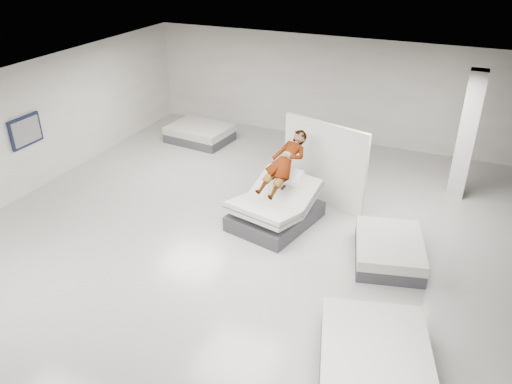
% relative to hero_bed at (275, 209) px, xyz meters
% --- Properties ---
extents(room, '(14.00, 14.04, 3.20)m').
position_rel_hero_bed_xyz_m(room, '(-0.33, -1.41, 1.23)').
color(room, '#A3A29A').
rests_on(room, ground).
extents(hero_bed, '(1.90, 2.27, 1.14)m').
position_rel_hero_bed_xyz_m(hero_bed, '(0.00, 0.00, 0.00)').
color(hero_bed, '#3A3A3F').
rests_on(hero_bed, floor).
extents(person, '(0.96, 1.56, 1.65)m').
position_rel_hero_bed_xyz_m(person, '(0.07, 0.30, 0.86)').
color(person, slate).
rests_on(person, hero_bed).
extents(remote, '(0.08, 0.15, 0.08)m').
position_rel_hero_bed_xyz_m(remote, '(0.21, -0.09, 0.63)').
color(remote, black).
rests_on(remote, person).
extents(divider_panel, '(2.20, 0.76, 2.06)m').
position_rel_hero_bed_xyz_m(divider_panel, '(0.67, 1.40, 0.66)').
color(divider_panel, white).
rests_on(divider_panel, floor).
extents(flat_bed_right_far, '(1.69, 2.01, 0.48)m').
position_rel_hero_bed_xyz_m(flat_bed_right_far, '(2.64, -0.41, -0.13)').
color(flat_bed_right_far, '#3A3A3F').
rests_on(flat_bed_right_far, floor).
extents(flat_bed_right_near, '(2.10, 2.47, 0.58)m').
position_rel_hero_bed_xyz_m(flat_bed_right_near, '(3.01, -3.57, -0.08)').
color(flat_bed_right_near, '#3A3A3F').
rests_on(flat_bed_right_near, floor).
extents(flat_bed_left_far, '(1.99, 1.57, 0.51)m').
position_rel_hero_bed_xyz_m(flat_bed_left_far, '(-4.04, 3.67, -0.11)').
color(flat_bed_left_far, '#3A3A3F').
rests_on(flat_bed_left_far, floor).
extents(column, '(0.40, 0.40, 3.20)m').
position_rel_hero_bed_xyz_m(column, '(3.67, 3.09, 1.23)').
color(column, silver).
rests_on(column, floor).
extents(wall_poster, '(0.06, 0.95, 0.75)m').
position_rel_hero_bed_xyz_m(wall_poster, '(-6.26, -0.91, 1.23)').
color(wall_poster, black).
rests_on(wall_poster, wall_left).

